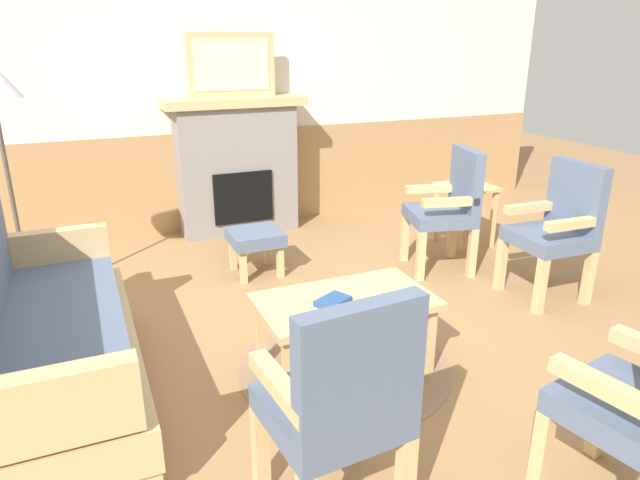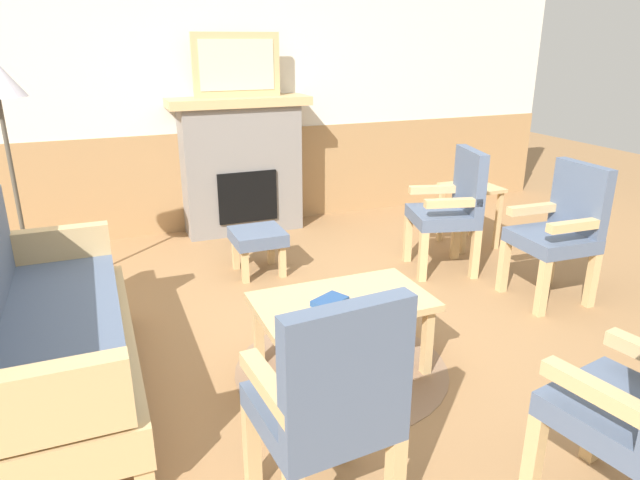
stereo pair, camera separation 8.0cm
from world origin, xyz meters
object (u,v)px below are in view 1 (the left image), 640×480
at_px(armchair_near_fireplace, 558,225).
at_px(side_table, 466,198).
at_px(framed_picture, 232,65).
at_px(footstool, 255,240).
at_px(armchair_front_center, 341,400).
at_px(fireplace, 237,165).
at_px(couch, 49,336).
at_px(armchair_by_window_left, 449,205).
at_px(book_on_table, 333,301).
at_px(coffee_table, 345,307).

xyz_separation_m(armchair_near_fireplace, side_table, (0.10, 1.17, -0.10)).
bearing_deg(framed_picture, footstool, -98.80).
height_order(armchair_near_fireplace, armchair_front_center, same).
bearing_deg(fireplace, footstool, -98.81).
height_order(couch, armchair_near_fireplace, same).
height_order(armchair_near_fireplace, armchair_by_window_left, same).
bearing_deg(couch, framed_picture, 55.72).
bearing_deg(book_on_table, armchair_by_window_left, 35.52).
bearing_deg(side_table, book_on_table, -143.20).
distance_m(couch, footstool, 1.92).
height_order(footstool, side_table, side_table).
height_order(footstool, armchair_by_window_left, armchair_by_window_left).
bearing_deg(framed_picture, armchair_front_center, -99.59).
distance_m(couch, side_table, 3.60).
bearing_deg(armchair_front_center, book_on_table, 67.00).
bearing_deg(framed_picture, book_on_table, -94.65).
relative_size(framed_picture, side_table, 1.45).
xyz_separation_m(framed_picture, book_on_table, (-0.22, -2.68, -1.10)).
bearing_deg(side_table, armchair_by_window_left, -139.55).
distance_m(book_on_table, armchair_front_center, 1.00).
bearing_deg(armchair_near_fireplace, footstool, 146.26).
bearing_deg(couch, armchair_by_window_left, 14.83).
bearing_deg(armchair_front_center, armchair_by_window_left, 46.45).
distance_m(armchair_near_fireplace, armchair_front_center, 2.61).
distance_m(fireplace, armchair_front_center, 3.65).
xyz_separation_m(book_on_table, footstool, (0.05, 1.57, -0.17)).
height_order(armchair_by_window_left, side_table, armchair_by_window_left).
xyz_separation_m(fireplace, framed_picture, (0.00, 0.00, 0.91)).
xyz_separation_m(fireplace, armchair_near_fireplace, (1.68, -2.35, -0.11)).
relative_size(couch, side_table, 3.27).
distance_m(fireplace, armchair_near_fireplace, 2.89).
distance_m(framed_picture, armchair_near_fireplace, 3.06).
height_order(couch, side_table, couch).
bearing_deg(coffee_table, armchair_by_window_left, 36.28).
distance_m(fireplace, framed_picture, 0.91).
relative_size(book_on_table, armchair_front_center, 0.19).
height_order(book_on_table, footstool, book_on_table).
distance_m(fireplace, side_table, 2.15).
bearing_deg(fireplace, book_on_table, -94.65).
height_order(couch, coffee_table, couch).
xyz_separation_m(couch, armchair_front_center, (1.01, -1.22, 0.14)).
relative_size(armchair_near_fireplace, armchair_front_center, 1.00).
distance_m(fireplace, footstool, 1.18).
xyz_separation_m(framed_picture, coffee_table, (-0.13, -2.64, -1.17)).
height_order(armchair_near_fireplace, side_table, armchair_near_fireplace).
bearing_deg(book_on_table, couch, 167.71).
distance_m(coffee_table, armchair_front_center, 1.08).
distance_m(book_on_table, footstool, 1.58).
relative_size(armchair_by_window_left, side_table, 1.78).
bearing_deg(coffee_table, side_table, 37.41).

